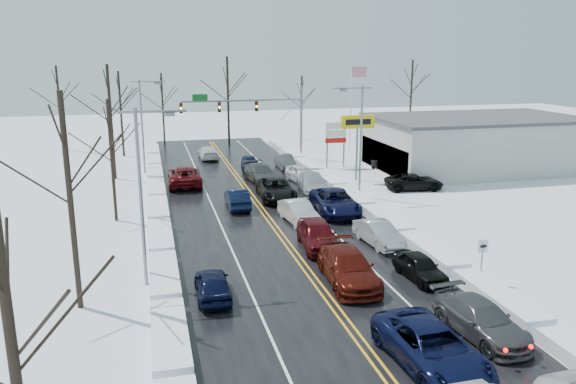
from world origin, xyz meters
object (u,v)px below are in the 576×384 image
object	(u,v)px
dealership_building	(475,143)
flagpole	(352,102)
traffic_signal_mast	(256,110)
oncoming_car_0	(237,208)
tires_plus_sign	(358,126)

from	to	relation	value
dealership_building	flagpole	bearing A→B (deg)	126.27
traffic_signal_mast	oncoming_car_0	xyz separation A→B (m)	(-5.13, -18.74, -5.48)
traffic_signal_mast	flagpole	distance (m)	11.90
tires_plus_sign	oncoming_car_0	xyz separation A→B (m)	(-12.18, -6.74, -4.99)
dealership_building	traffic_signal_mast	bearing A→B (deg)	154.05
traffic_signal_mast	flagpole	xyz separation A→B (m)	(11.72, 2.01, 0.45)
traffic_signal_mast	oncoming_car_0	world-z (taller)	traffic_signal_mast
flagpole	tires_plus_sign	bearing A→B (deg)	-108.44
tires_plus_sign	traffic_signal_mast	bearing A→B (deg)	120.46
traffic_signal_mast	dealership_building	xyz separation A→B (m)	(20.53, -9.99, -2.82)
oncoming_car_0	traffic_signal_mast	bearing A→B (deg)	-104.34
tires_plus_sign	dealership_building	size ratio (longest dim) A/B	0.29
traffic_signal_mast	oncoming_car_0	distance (m)	20.19
oncoming_car_0	flagpole	bearing A→B (deg)	-128.12
traffic_signal_mast	tires_plus_sign	bearing A→B (deg)	-59.54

